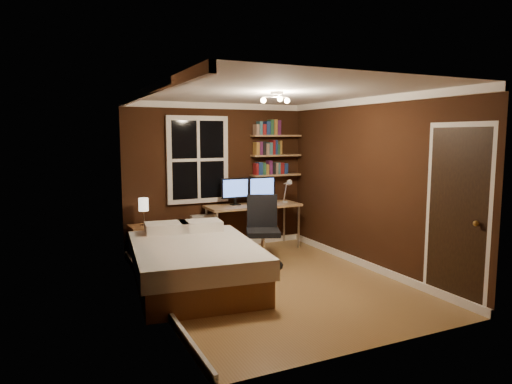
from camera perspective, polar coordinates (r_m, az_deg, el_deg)
name	(u,v)px	position (r m, az deg, el deg)	size (l,w,h in m)	color
floor	(272,282)	(6.24, 2.06, -11.19)	(4.20, 4.20, 0.00)	olive
wall_back	(217,177)	(7.88, -4.89, 1.92)	(3.20, 0.04, 2.50)	black
wall_left	(150,197)	(5.43, -13.09, -0.58)	(0.04, 4.20, 2.50)	black
wall_right	(370,184)	(6.84, 14.11, 0.95)	(0.04, 4.20, 2.50)	black
ceiling	(273,92)	(5.95, 2.17, 12.33)	(3.20, 4.20, 0.02)	white
window	(198,160)	(7.71, -7.27, 4.01)	(1.06, 0.06, 1.46)	white
door	(456,217)	(5.76, 23.75, -2.83)	(0.03, 0.82, 2.05)	black
door_knob	(476,223)	(5.54, 25.80, -3.56)	(0.06, 0.06, 0.06)	gold
ceiling_fixture	(277,100)	(5.85, 2.62, 11.43)	(0.44, 0.44, 0.18)	beige
bookshelf_lower	(276,175)	(8.21, 2.50, 2.15)	(0.92, 0.22, 0.03)	#9D754C
books_row_lower	(276,168)	(8.20, 2.50, 3.05)	(0.60, 0.16, 0.23)	maroon
bookshelf_middle	(276,155)	(8.19, 2.51, 4.59)	(0.92, 0.22, 0.03)	#9D754C
books_row_middle	(276,148)	(8.18, 2.51, 5.50)	(0.54, 0.16, 0.23)	navy
bookshelf_upper	(276,136)	(8.18, 2.52, 7.04)	(0.92, 0.22, 0.03)	#9D754C
books_row_upper	(276,128)	(8.18, 2.53, 7.95)	(0.42, 0.16, 0.23)	#275B38
bed	(194,263)	(6.03, -7.72, -8.85)	(1.75, 2.27, 0.72)	brown
nightstand	(145,243)	(7.41, -13.75, -6.21)	(0.44, 0.44, 0.56)	brown
bedside_lamp	(144,212)	(7.31, -13.86, -2.43)	(0.15, 0.15, 0.43)	beige
radiator	(203,233)	(7.82, -6.61, -5.11)	(0.41, 0.15, 0.62)	beige
desk	(253,208)	(7.85, -0.37, -2.01)	(1.63, 0.61, 0.78)	#9D754C
monitor_left	(235,192)	(7.77, -2.62, 0.06)	(0.50, 0.12, 0.46)	black
monitor_right	(262,190)	(7.97, 0.73, 0.25)	(0.50, 0.12, 0.46)	black
desk_lamp	(287,190)	(8.02, 3.94, 0.19)	(0.14, 0.32, 0.44)	silver
office_chair	(263,239)	(6.86, 0.86, -5.90)	(0.62, 0.62, 1.07)	black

